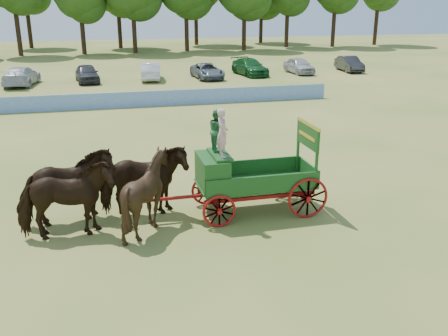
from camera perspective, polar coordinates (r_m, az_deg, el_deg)
ground at (r=17.66m, az=0.33°, el=-4.27°), size 160.00×160.00×0.00m
horse_lead_left at (r=15.59m, az=-17.62°, el=-3.55°), size 2.94×1.44×2.44m
horse_lead_right at (r=16.61m, az=-17.44°, el=-2.15°), size 3.11×1.96×2.44m
horse_wheel_left at (r=15.58m, az=-8.80°, el=-2.86°), size 2.62×2.43×2.44m
horse_wheel_right at (r=16.61m, az=-9.18°, el=-1.51°), size 2.91×1.36×2.44m
farm_dray at (r=16.48m, az=1.31°, el=-0.16°), size 6.00×2.00×3.70m
sponsor_banner at (r=34.48m, az=-8.82°, el=7.81°), size 26.00×0.08×1.05m
parked_cars at (r=46.43m, az=-14.06°, el=10.54°), size 48.83×7.04×1.65m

